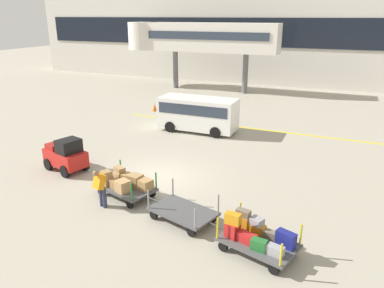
{
  "coord_description": "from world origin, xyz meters",
  "views": [
    {
      "loc": [
        7.48,
        -13.45,
        6.91
      ],
      "look_at": [
        0.99,
        1.76,
        1.15
      ],
      "focal_mm": 34.75,
      "sensor_mm": 36.0,
      "label": 1
    }
  ],
  "objects_px": {
    "baggage_tug": "(66,155)",
    "shuttle_van": "(198,112)",
    "baggage_cart_middle": "(183,212)",
    "baggage_cart_lead": "(126,183)",
    "baggage_handler": "(100,187)",
    "safety_cone_far": "(155,108)",
    "baggage_cart_tail": "(256,236)",
    "safety_cone_near": "(61,143)"
  },
  "relations": [
    {
      "from": "baggage_tug",
      "to": "shuttle_van",
      "type": "height_order",
      "value": "shuttle_van"
    },
    {
      "from": "baggage_cart_middle",
      "to": "shuttle_van",
      "type": "bearing_deg",
      "value": 109.46
    },
    {
      "from": "baggage_cart_lead",
      "to": "shuttle_van",
      "type": "relative_size",
      "value": 0.64
    },
    {
      "from": "baggage_handler",
      "to": "shuttle_van",
      "type": "relative_size",
      "value": 0.33
    },
    {
      "from": "safety_cone_far",
      "to": "baggage_handler",
      "type": "bearing_deg",
      "value": -69.11
    },
    {
      "from": "baggage_cart_lead",
      "to": "baggage_handler",
      "type": "xyz_separation_m",
      "value": [
        -0.31,
        -1.22,
        0.33
      ]
    },
    {
      "from": "baggage_cart_lead",
      "to": "baggage_cart_middle",
      "type": "relative_size",
      "value": 1.0
    },
    {
      "from": "baggage_tug",
      "to": "shuttle_van",
      "type": "xyz_separation_m",
      "value": [
        3.28,
        8.2,
        0.48
      ]
    },
    {
      "from": "shuttle_van",
      "to": "safety_cone_far",
      "type": "xyz_separation_m",
      "value": [
        -4.95,
        3.44,
        -0.96
      ]
    },
    {
      "from": "baggage_tug",
      "to": "baggage_handler",
      "type": "height_order",
      "value": "baggage_tug"
    },
    {
      "from": "baggage_cart_tail",
      "to": "baggage_cart_lead",
      "type": "bearing_deg",
      "value": 163.74
    },
    {
      "from": "baggage_tug",
      "to": "baggage_cart_middle",
      "type": "distance_m",
      "value": 7.17
    },
    {
      "from": "baggage_tug",
      "to": "safety_cone_far",
      "type": "relative_size",
      "value": 4.22
    },
    {
      "from": "safety_cone_far",
      "to": "baggage_cart_lead",
      "type": "bearing_deg",
      "value": -66.14
    },
    {
      "from": "baggage_handler",
      "to": "safety_cone_far",
      "type": "distance_m",
      "value": 14.96
    },
    {
      "from": "baggage_tug",
      "to": "safety_cone_near",
      "type": "xyz_separation_m",
      "value": [
        -2.45,
        2.39,
        -0.48
      ]
    },
    {
      "from": "baggage_cart_tail",
      "to": "baggage_handler",
      "type": "bearing_deg",
      "value": 175.75
    },
    {
      "from": "baggage_cart_tail",
      "to": "safety_cone_near",
      "type": "height_order",
      "value": "baggage_cart_tail"
    },
    {
      "from": "baggage_cart_lead",
      "to": "baggage_handler",
      "type": "height_order",
      "value": "baggage_handler"
    },
    {
      "from": "baggage_tug",
      "to": "safety_cone_near",
      "type": "height_order",
      "value": "baggage_tug"
    },
    {
      "from": "baggage_tug",
      "to": "safety_cone_near",
      "type": "distance_m",
      "value": 3.46
    },
    {
      "from": "baggage_tug",
      "to": "baggage_handler",
      "type": "relative_size",
      "value": 1.49
    },
    {
      "from": "baggage_handler",
      "to": "safety_cone_far",
      "type": "relative_size",
      "value": 2.84
    },
    {
      "from": "shuttle_van",
      "to": "baggage_handler",
      "type": "bearing_deg",
      "value": -87.93
    },
    {
      "from": "safety_cone_far",
      "to": "baggage_cart_middle",
      "type": "bearing_deg",
      "value": -57.89
    },
    {
      "from": "baggage_cart_lead",
      "to": "safety_cone_near",
      "type": "bearing_deg",
      "value": 151.38
    },
    {
      "from": "baggage_cart_tail",
      "to": "safety_cone_near",
      "type": "bearing_deg",
      "value": 156.92
    },
    {
      "from": "baggage_cart_lead",
      "to": "shuttle_van",
      "type": "distance_m",
      "value": 9.36
    },
    {
      "from": "baggage_cart_lead",
      "to": "baggage_cart_tail",
      "type": "height_order",
      "value": "baggage_cart_tail"
    },
    {
      "from": "safety_cone_near",
      "to": "baggage_cart_lead",
      "type": "bearing_deg",
      "value": -28.62
    },
    {
      "from": "baggage_handler",
      "to": "safety_cone_near",
      "type": "xyz_separation_m",
      "value": [
        -6.11,
        4.72,
        -0.59
      ]
    },
    {
      "from": "baggage_cart_lead",
      "to": "baggage_handler",
      "type": "relative_size",
      "value": 1.97
    },
    {
      "from": "baggage_handler",
      "to": "baggage_tug",
      "type": "bearing_deg",
      "value": 147.56
    },
    {
      "from": "baggage_cart_lead",
      "to": "safety_cone_near",
      "type": "relative_size",
      "value": 5.61
    },
    {
      "from": "baggage_cart_middle",
      "to": "safety_cone_near",
      "type": "xyz_separation_m",
      "value": [
        -9.33,
        4.37,
        -0.07
      ]
    },
    {
      "from": "safety_cone_near",
      "to": "baggage_cart_middle",
      "type": "bearing_deg",
      "value": -25.13
    },
    {
      "from": "safety_cone_near",
      "to": "safety_cone_far",
      "type": "xyz_separation_m",
      "value": [
        0.78,
        9.24,
        0.0
      ]
    },
    {
      "from": "baggage_tug",
      "to": "safety_cone_far",
      "type": "xyz_separation_m",
      "value": [
        -1.67,
        11.64,
        -0.48
      ]
    },
    {
      "from": "baggage_handler",
      "to": "safety_cone_far",
      "type": "bearing_deg",
      "value": 110.89
    },
    {
      "from": "baggage_cart_middle",
      "to": "safety_cone_far",
      "type": "height_order",
      "value": "baggage_cart_middle"
    },
    {
      "from": "safety_cone_near",
      "to": "baggage_handler",
      "type": "bearing_deg",
      "value": -37.69
    },
    {
      "from": "baggage_cart_lead",
      "to": "safety_cone_near",
      "type": "xyz_separation_m",
      "value": [
        -6.42,
        3.5,
        -0.26
      ]
    }
  ]
}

